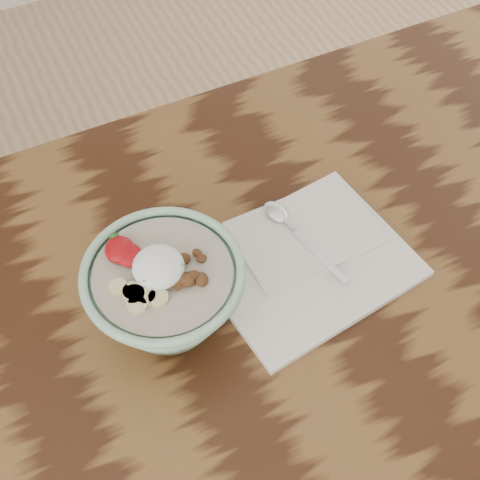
# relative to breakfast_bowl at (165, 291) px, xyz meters

# --- Properties ---
(table) EXTENTS (1.60, 0.90, 0.75)m
(table) POSITION_rel_breakfast_bowl_xyz_m (0.02, -0.06, -0.16)
(table) COLOR black
(table) RESTS_ON ground
(breakfast_bowl) EXTENTS (0.20, 0.20, 0.14)m
(breakfast_bowl) POSITION_rel_breakfast_bowl_xyz_m (0.00, 0.00, 0.00)
(breakfast_bowl) COLOR #93C5A6
(breakfast_bowl) RESTS_ON table
(napkin) EXTENTS (0.31, 0.26, 0.02)m
(napkin) POSITION_rel_breakfast_bowl_xyz_m (0.21, 0.00, -0.06)
(napkin) COLOR white
(napkin) RESTS_ON table
(spoon) EXTENTS (0.06, 0.18, 0.01)m
(spoon) POSITION_rel_breakfast_bowl_xyz_m (0.21, 0.06, -0.05)
(spoon) COLOR silver
(spoon) RESTS_ON napkin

